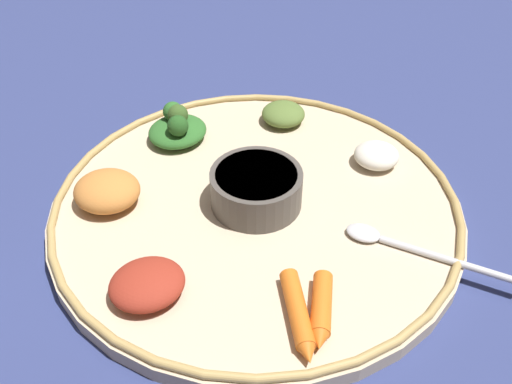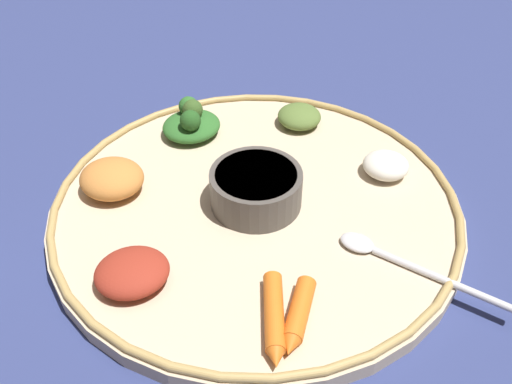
# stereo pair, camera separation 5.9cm
# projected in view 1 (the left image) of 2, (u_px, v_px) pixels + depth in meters

# --- Properties ---
(ground_plane) EXTENTS (2.40, 2.40, 0.00)m
(ground_plane) POSITION_uv_depth(u_px,v_px,m) (256.00, 215.00, 0.61)
(ground_plane) COLOR navy
(platter) EXTENTS (0.43, 0.43, 0.02)m
(platter) POSITION_uv_depth(u_px,v_px,m) (256.00, 209.00, 0.60)
(platter) COLOR #C6B293
(platter) RESTS_ON ground_plane
(platter_rim) EXTENTS (0.42, 0.42, 0.01)m
(platter_rim) POSITION_uv_depth(u_px,v_px,m) (256.00, 201.00, 0.60)
(platter_rim) COLOR tan
(platter_rim) RESTS_ON platter
(center_bowl) EXTENTS (0.10, 0.10, 0.04)m
(center_bowl) POSITION_uv_depth(u_px,v_px,m) (256.00, 187.00, 0.58)
(center_bowl) COLOR #4C4742
(center_bowl) RESTS_ON platter
(spoon) EXTENTS (0.09, 0.16, 0.01)m
(spoon) POSITION_uv_depth(u_px,v_px,m) (403.00, 246.00, 0.55)
(spoon) COLOR silver
(spoon) RESTS_ON platter
(greens_pile) EXTENTS (0.10, 0.10, 0.04)m
(greens_pile) POSITION_uv_depth(u_px,v_px,m) (177.00, 127.00, 0.68)
(greens_pile) COLOR #2D6628
(greens_pile) RESTS_ON platter
(carrot_near_spoon) EXTENTS (0.09, 0.03, 0.02)m
(carrot_near_spoon) POSITION_uv_depth(u_px,v_px,m) (298.00, 315.00, 0.48)
(carrot_near_spoon) COLOR orange
(carrot_near_spoon) RESTS_ON platter
(carrot_outer) EXTENTS (0.08, 0.03, 0.02)m
(carrot_outer) POSITION_uv_depth(u_px,v_px,m) (321.00, 310.00, 0.48)
(carrot_outer) COLOR orange
(carrot_outer) RESTS_ON platter
(mound_squash) EXTENTS (0.08, 0.08, 0.03)m
(mound_squash) POSITION_uv_depth(u_px,v_px,m) (106.00, 192.00, 0.59)
(mound_squash) COLOR #C67A38
(mound_squash) RESTS_ON platter
(mound_collards) EXTENTS (0.08, 0.08, 0.02)m
(mound_collards) POSITION_uv_depth(u_px,v_px,m) (283.00, 114.00, 0.71)
(mound_collards) COLOR #567033
(mound_collards) RESTS_ON platter
(mound_beet) EXTENTS (0.08, 0.09, 0.03)m
(mound_beet) POSITION_uv_depth(u_px,v_px,m) (147.00, 284.00, 0.50)
(mound_beet) COLOR maroon
(mound_beet) RESTS_ON platter
(mound_rice_white) EXTENTS (0.05, 0.05, 0.02)m
(mound_rice_white) POSITION_uv_depth(u_px,v_px,m) (376.00, 155.00, 0.64)
(mound_rice_white) COLOR silver
(mound_rice_white) RESTS_ON platter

